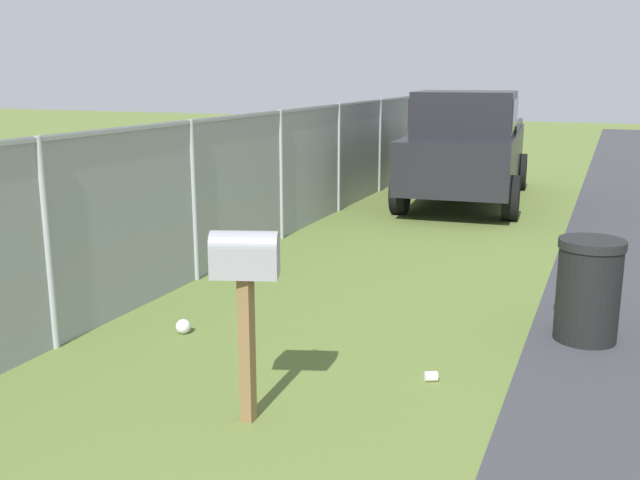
# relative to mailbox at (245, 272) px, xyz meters

# --- Properties ---
(mailbox) EXTENTS (0.34, 0.50, 1.38)m
(mailbox) POSITION_rel_mailbox_xyz_m (0.00, 0.00, 0.00)
(mailbox) COLOR brown
(mailbox) RESTS_ON ground
(pickup_truck) EXTENTS (5.30, 2.48, 2.09)m
(pickup_truck) POSITION_rel_mailbox_xyz_m (9.41, 0.36, 0.01)
(pickup_truck) COLOR black
(pickup_truck) RESTS_ON ground
(trash_bin) EXTENTS (0.59, 0.59, 0.95)m
(trash_bin) POSITION_rel_mailbox_xyz_m (2.59, -2.13, -0.62)
(trash_bin) COLOR black
(trash_bin) RESTS_ON ground
(fence_section) EXTENTS (16.58, 0.07, 1.89)m
(fence_section) POSITION_rel_mailbox_xyz_m (4.10, 2.26, -0.08)
(fence_section) COLOR #9EA3A8
(fence_section) RESTS_ON ground
(litter_bag_far_scatter) EXTENTS (0.14, 0.14, 0.14)m
(litter_bag_far_scatter) POSITION_rel_mailbox_xyz_m (1.31, 1.39, -1.03)
(litter_bag_far_scatter) COLOR silver
(litter_bag_far_scatter) RESTS_ON ground
(litter_cup_by_mailbox) EXTENTS (0.12, 0.13, 0.08)m
(litter_cup_by_mailbox) POSITION_rel_mailbox_xyz_m (1.15, -1.04, -1.06)
(litter_cup_by_mailbox) COLOR white
(litter_cup_by_mailbox) RESTS_ON ground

